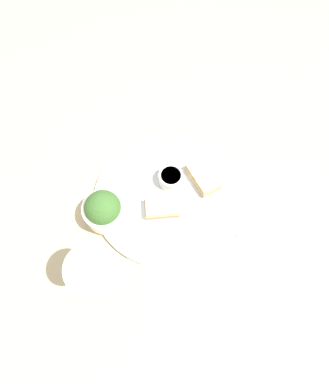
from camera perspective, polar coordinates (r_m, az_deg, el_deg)
ground_plane at (r=0.73m, az=-0.00°, el=-1.05°), size 4.00×4.00×0.00m
dinner_plate at (r=0.73m, az=-0.00°, el=-0.84°), size 0.34×0.34×0.01m
salad_bowl at (r=0.68m, az=-11.47°, el=-3.33°), size 0.09×0.09×0.09m
sauce_ramekin at (r=0.72m, az=1.21°, el=2.73°), size 0.06×0.06×0.03m
cheese_toast_near at (r=0.73m, az=7.41°, el=2.92°), size 0.10×0.09×0.03m
cheese_toast_far at (r=0.70m, az=-0.52°, el=-3.02°), size 0.09×0.08×0.03m
wine_glass at (r=0.56m, az=-12.96°, el=-14.77°), size 0.08×0.08×0.19m
fork at (r=0.75m, az=20.53°, el=-6.20°), size 0.15×0.13×0.01m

